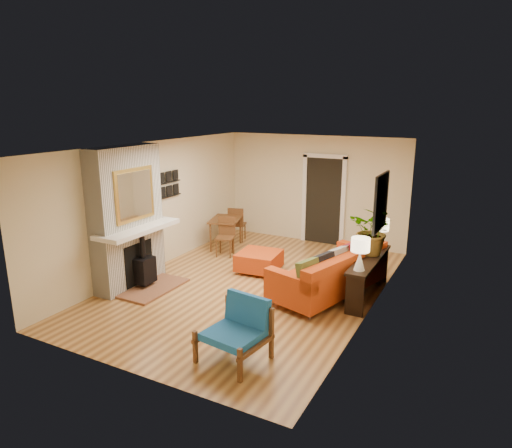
% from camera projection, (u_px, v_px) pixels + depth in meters
% --- Properties ---
extents(room_shell, '(6.50, 6.50, 6.50)m').
position_uv_depth(room_shell, '(330.00, 199.00, 10.26)').
color(room_shell, tan).
rests_on(room_shell, ground).
extents(fireplace, '(1.09, 1.68, 2.60)m').
position_uv_depth(fireplace, '(129.00, 221.00, 8.33)').
color(fireplace, white).
rests_on(fireplace, ground).
extents(sofa, '(1.61, 2.51, 0.92)m').
position_uv_depth(sofa, '(333.00, 274.00, 8.06)').
color(sofa, silver).
rests_on(sofa, ground).
extents(ottoman, '(0.88, 0.88, 0.41)m').
position_uv_depth(ottoman, '(259.00, 260.00, 9.26)').
color(ottoman, silver).
rests_on(ottoman, ground).
extents(blue_chair, '(0.90, 0.88, 0.83)m').
position_uv_depth(blue_chair, '(239.00, 326.00, 6.07)').
color(blue_chair, brown).
rests_on(blue_chair, ground).
extents(dining_table, '(0.99, 1.64, 0.86)m').
position_uv_depth(dining_table, '(229.00, 224.00, 10.72)').
color(dining_table, brown).
rests_on(dining_table, ground).
extents(console_table, '(0.34, 1.85, 0.72)m').
position_uv_depth(console_table, '(369.00, 266.00, 7.95)').
color(console_table, black).
rests_on(console_table, ground).
extents(lamp_near, '(0.30, 0.30, 0.54)m').
position_uv_depth(lamp_near, '(360.00, 250.00, 7.25)').
color(lamp_near, white).
rests_on(lamp_near, console_table).
extents(lamp_far, '(0.30, 0.30, 0.54)m').
position_uv_depth(lamp_far, '(381.00, 229.00, 8.44)').
color(lamp_far, white).
rests_on(lamp_far, console_table).
extents(houseplant, '(0.90, 0.81, 0.88)m').
position_uv_depth(houseplant, '(374.00, 231.00, 7.98)').
color(houseplant, '#1E5919').
rests_on(houseplant, console_table).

